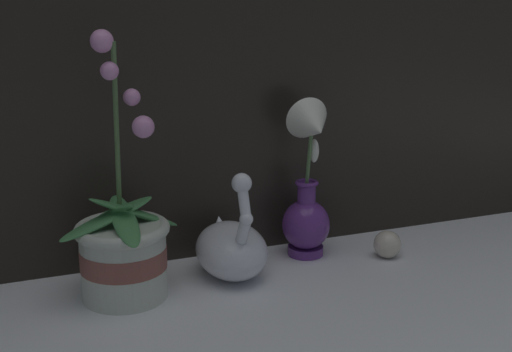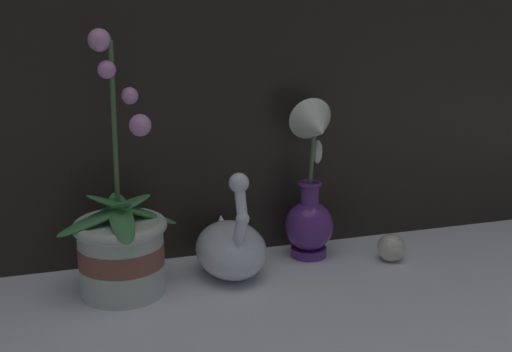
{
  "view_description": "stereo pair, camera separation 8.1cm",
  "coord_description": "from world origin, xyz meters",
  "views": [
    {
      "loc": [
        -0.42,
        -1.0,
        0.52
      ],
      "look_at": [
        0.01,
        0.11,
        0.18
      ],
      "focal_mm": 50.0,
      "sensor_mm": 36.0,
      "label": 1
    },
    {
      "loc": [
        -0.34,
        -1.03,
        0.52
      ],
      "look_at": [
        0.01,
        0.11,
        0.18
      ],
      "focal_mm": 50.0,
      "sensor_mm": 36.0,
      "label": 2
    }
  ],
  "objects": [
    {
      "name": "blue_vase",
      "position": [
        0.13,
        0.15,
        0.12
      ],
      "size": [
        0.09,
        0.11,
        0.3
      ],
      "color": "#602D7F",
      "rests_on": "ground_plane"
    },
    {
      "name": "glass_sphere",
      "position": [
        0.26,
        0.09,
        0.03
      ],
      "size": [
        0.05,
        0.05,
        0.05
      ],
      "color": "beige",
      "rests_on": "ground_plane"
    },
    {
      "name": "swan_figurine",
      "position": [
        -0.04,
        0.11,
        0.05
      ],
      "size": [
        0.12,
        0.19,
        0.2
      ],
      "color": "white",
      "rests_on": "ground_plane"
    },
    {
      "name": "orchid_potted_plant",
      "position": [
        -0.23,
        0.09,
        0.09
      ],
      "size": [
        0.22,
        0.19,
        0.44
      ],
      "color": "beige",
      "rests_on": "ground_plane"
    },
    {
      "name": "ground_plane",
      "position": [
        0.0,
        0.0,
        0.0
      ],
      "size": [
        2.8,
        2.8,
        0.0
      ],
      "primitive_type": "plane",
      "color": "white"
    }
  ]
}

